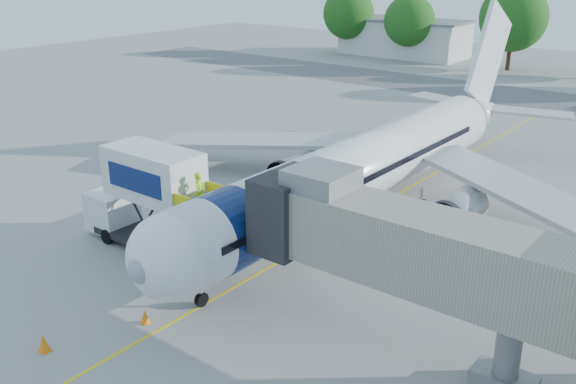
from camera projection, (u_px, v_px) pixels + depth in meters
The scene contains 12 objects.
ground at pixel (326, 235), 35.05m from camera, with size 160.00×160.00×0.00m, color #969694.
guidance_line at pixel (326, 235), 35.05m from camera, with size 0.15×70.00×0.01m, color yellow.
taxiway_strip at pixel (560, 102), 65.97m from camera, with size 120.00×10.00×0.01m, color #59595B.
aircraft at pixel (368, 165), 37.04m from camera, with size 34.17×37.73×11.35m.
jet_bridge at pixel (397, 245), 23.75m from camera, with size 13.90×3.20×6.60m.
catering_hiloader at pixel (147, 199), 32.54m from camera, with size 8.50×2.44×5.50m.
safety_cone_a at pixel (145, 317), 26.65m from camera, with size 0.39×0.39×0.62m.
safety_cone_b at pixel (44, 343), 24.74m from camera, with size 0.47×0.47×0.74m.
outbuilding_left at pixel (404, 37), 94.47m from camera, with size 18.40×8.40×5.30m.
tree_a at pixel (348, 14), 95.34m from camera, with size 7.58×7.58×9.66m.
tree_b at pixel (409, 21), 89.21m from camera, with size 7.08×7.08×9.03m.
tree_c at pixel (513, 18), 81.43m from camera, with size 8.59×8.59×10.95m.
Camera 1 is at (18.10, -26.44, 14.53)m, focal length 40.00 mm.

